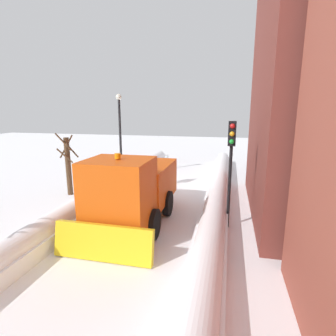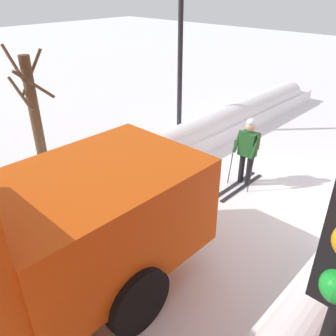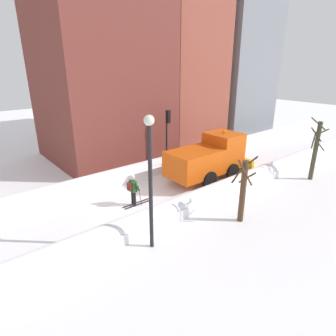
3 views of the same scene
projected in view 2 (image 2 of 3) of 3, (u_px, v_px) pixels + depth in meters
plow_truck at (16, 254)px, 4.68m from camera, size 3.20×5.98×3.12m
skier at (248, 149)px, 8.72m from camera, size 0.62×1.80×1.81m
traffic_light_pole at (329, 331)px, 2.03m from camera, size 0.28×0.42×4.14m
street_lamp at (181, 26)px, 10.63m from camera, size 0.40×0.40×5.56m
bare_tree_near at (34, 111)px, 9.22m from camera, size 0.91×0.98×3.37m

